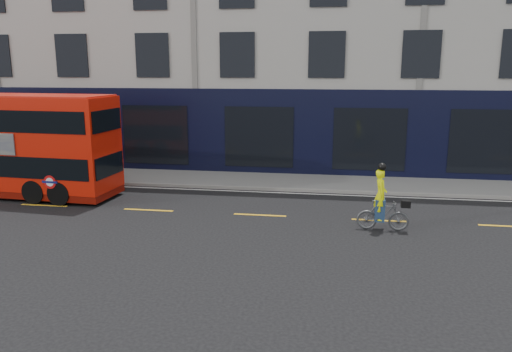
# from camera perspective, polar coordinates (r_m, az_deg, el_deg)

# --- Properties ---
(ground) EXTENTS (120.00, 120.00, 0.00)m
(ground) POSITION_cam_1_polar(r_m,az_deg,el_deg) (16.80, -14.01, -5.22)
(ground) COLOR black
(ground) RESTS_ON ground
(pavement) EXTENTS (60.00, 3.00, 0.12)m
(pavement) POSITION_cam_1_polar(r_m,az_deg,el_deg) (22.70, -7.73, -0.25)
(pavement) COLOR slate
(pavement) RESTS_ON ground
(kerb) EXTENTS (60.00, 0.12, 0.13)m
(kerb) POSITION_cam_1_polar(r_m,az_deg,el_deg) (21.30, -8.86, -1.11)
(kerb) COLOR gray
(kerb) RESTS_ON ground
(building_terrace) EXTENTS (50.00, 10.07, 15.00)m
(building_terrace) POSITION_cam_1_polar(r_m,az_deg,el_deg) (28.51, -4.34, 17.38)
(building_terrace) COLOR #A7A49E
(building_terrace) RESTS_ON ground
(road_edge_line) EXTENTS (58.00, 0.10, 0.01)m
(road_edge_line) POSITION_cam_1_polar(r_m,az_deg,el_deg) (21.04, -9.10, -1.46)
(road_edge_line) COLOR silver
(road_edge_line) RESTS_ON ground
(lane_dashes) EXTENTS (58.00, 0.12, 0.01)m
(lane_dashes) POSITION_cam_1_polar(r_m,az_deg,el_deg) (18.12, -12.19, -3.82)
(lane_dashes) COLOR gold
(lane_dashes) RESTS_ON ground
(cyclist) EXTENTS (1.60, 0.58, 2.13)m
(cyclist) POSITION_cam_1_polar(r_m,az_deg,el_deg) (15.89, 14.21, -3.55)
(cyclist) COLOR #4F5255
(cyclist) RESTS_ON ground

